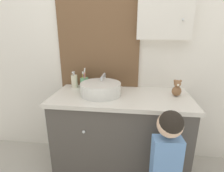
# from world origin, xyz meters

# --- Properties ---
(wall_back) EXTENTS (3.20, 0.18, 2.50)m
(wall_back) POSITION_xyz_m (0.01, 0.62, 1.28)
(wall_back) COLOR silver
(wall_back) RESTS_ON ground_plane
(vanity_counter) EXTENTS (1.23, 0.57, 0.79)m
(vanity_counter) POSITION_xyz_m (0.00, 0.31, 0.40)
(vanity_counter) COLOR #4C4742
(vanity_counter) RESTS_ON ground_plane
(sink_basin) EXTENTS (0.36, 0.41, 0.15)m
(sink_basin) POSITION_xyz_m (-0.18, 0.32, 0.85)
(sink_basin) COLOR silver
(sink_basin) RESTS_ON vanity_counter
(toothbrush_holder) EXTENTS (0.08, 0.08, 0.20)m
(toothbrush_holder) POSITION_xyz_m (-0.39, 0.51, 0.85)
(toothbrush_holder) COLOR #66B27F
(toothbrush_holder) RESTS_ON vanity_counter
(soap_dispenser) EXTENTS (0.06, 0.06, 0.17)m
(soap_dispenser) POSITION_xyz_m (-0.48, 0.48, 0.86)
(soap_dispenser) COLOR beige
(soap_dispenser) RESTS_ON vanity_counter
(child_figure) EXTENTS (0.21, 0.44, 0.87)m
(child_figure) POSITION_xyz_m (0.35, -0.12, 0.54)
(child_figure) COLOR slate
(child_figure) RESTS_ON ground_plane
(teddy_bear) EXTENTS (0.08, 0.07, 0.15)m
(teddy_bear) POSITION_xyz_m (0.48, 0.36, 0.86)
(teddy_bear) COLOR brown
(teddy_bear) RESTS_ON vanity_counter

